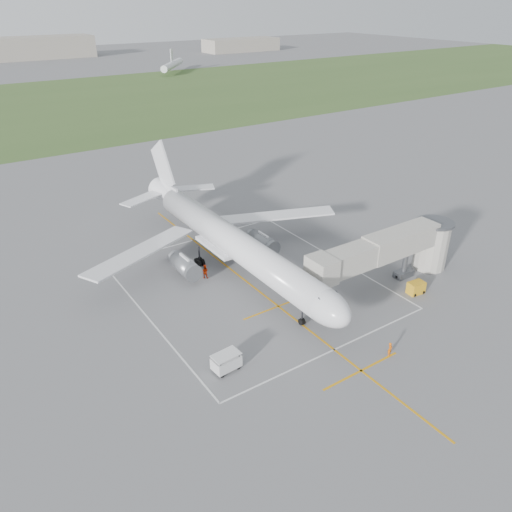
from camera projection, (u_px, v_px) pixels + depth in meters
ground at (235, 272)px, 67.37m from camera, size 700.00×700.00×0.00m
grass_strip at (25, 109)px, 162.86m from camera, size 700.00×120.00×0.02m
apron_markings at (259, 291)px, 63.10m from camera, size 28.20×60.00×0.01m
airliner at (231, 241)px, 65.88m from camera, size 38.93×46.75×13.52m
jet_bridge at (396, 249)px, 63.02m from camera, size 23.40×5.00×7.20m
gpu_unit at (416, 288)px, 62.34m from camera, size 2.19×1.65×1.55m
baggage_cart at (226, 362)px, 49.41m from camera, size 2.90×1.88×1.93m
ramp_worker_nose at (390, 349)px, 51.55m from camera, size 0.65×0.52×1.55m
ramp_worker_wing at (205, 271)px, 65.64m from camera, size 1.18×1.16×1.92m
distant_aircraft at (17, 78)px, 200.35m from camera, size 165.07×34.57×8.85m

